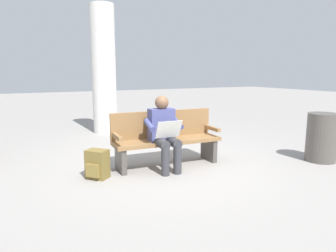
{
  "coord_description": "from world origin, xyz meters",
  "views": [
    {
      "loc": [
        2.24,
        4.41,
        1.56
      ],
      "look_at": [
        0.07,
        0.15,
        0.7
      ],
      "focal_mm": 32.77,
      "sensor_mm": 36.0,
      "label": 1
    }
  ],
  "objects_px": {
    "trash_bin": "(322,137)",
    "bench_near": "(166,138)",
    "backpack": "(97,164)",
    "support_pillar": "(104,70)",
    "person_seated": "(164,131)"
  },
  "relations": [
    {
      "from": "trash_bin",
      "to": "bench_near",
      "type": "bearing_deg",
      "value": -22.79
    },
    {
      "from": "backpack",
      "to": "support_pillar",
      "type": "relative_size",
      "value": 0.13
    },
    {
      "from": "support_pillar",
      "to": "trash_bin",
      "type": "height_order",
      "value": "support_pillar"
    },
    {
      "from": "support_pillar",
      "to": "trash_bin",
      "type": "bearing_deg",
      "value": 121.84
    },
    {
      "from": "backpack",
      "to": "trash_bin",
      "type": "height_order",
      "value": "trash_bin"
    },
    {
      "from": "bench_near",
      "to": "trash_bin",
      "type": "bearing_deg",
      "value": 160.51
    },
    {
      "from": "person_seated",
      "to": "support_pillar",
      "type": "bearing_deg",
      "value": -86.87
    },
    {
      "from": "person_seated",
      "to": "backpack",
      "type": "height_order",
      "value": "person_seated"
    },
    {
      "from": "bench_near",
      "to": "backpack",
      "type": "xyz_separation_m",
      "value": [
        1.21,
        0.16,
        -0.25
      ]
    },
    {
      "from": "backpack",
      "to": "trash_bin",
      "type": "xyz_separation_m",
      "value": [
        -3.72,
        0.9,
        0.21
      ]
    },
    {
      "from": "bench_near",
      "to": "person_seated",
      "type": "distance_m",
      "value": 0.32
    },
    {
      "from": "bench_near",
      "to": "support_pillar",
      "type": "distance_m",
      "value": 3.4
    },
    {
      "from": "backpack",
      "to": "trash_bin",
      "type": "distance_m",
      "value": 3.83
    },
    {
      "from": "trash_bin",
      "to": "backpack",
      "type": "bearing_deg",
      "value": -13.59
    },
    {
      "from": "trash_bin",
      "to": "support_pillar",
      "type": "bearing_deg",
      "value": -58.16
    }
  ]
}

